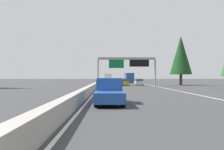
{
  "coord_description": "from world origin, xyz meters",
  "views": [
    {
      "loc": [
        -2.01,
        -1.9,
        1.98
      ],
      "look_at": [
        55.89,
        -2.77,
        2.34
      ],
      "focal_mm": 40.48,
      "sensor_mm": 36.0,
      "label": 1
    }
  ],
  "objects": [
    {
      "name": "minivan_mid_center",
      "position": [
        64.58,
        -1.86,
        0.95
      ],
      "size": [
        5.0,
        1.95,
        1.69
      ],
      "color": "white",
      "rests_on": "ground"
    },
    {
      "name": "median_barrier",
      "position": [
        80.0,
        0.3,
        0.45
      ],
      "size": [
        180.0,
        0.56,
        0.9
      ],
      "primitive_type": "cube",
      "color": "#9E9B93",
      "rests_on": "ground"
    },
    {
      "name": "pickup_far_right",
      "position": [
        16.46,
        -1.99,
        0.91
      ],
      "size": [
        5.6,
        2.0,
        1.86
      ],
      "color": "#1E4793",
      "rests_on": "ground"
    },
    {
      "name": "ground_plane",
      "position": [
        60.0,
        0.0,
        0.0
      ],
      "size": [
        320.0,
        320.0,
        0.0
      ],
      "primitive_type": "plane",
      "color": "#38383A"
    },
    {
      "name": "conifer_right_mid",
      "position": [
        55.51,
        -18.56,
        6.9
      ],
      "size": [
        4.99,
        4.99,
        11.35
      ],
      "color": "#4C3823",
      "rests_on": "ground"
    },
    {
      "name": "sedan_mid_right",
      "position": [
        54.26,
        -5.49,
        0.68
      ],
      "size": [
        4.4,
        1.8,
        1.47
      ],
      "color": "#AD931E",
      "rests_on": "ground"
    },
    {
      "name": "bus_far_left",
      "position": [
        82.01,
        -8.77,
        1.72
      ],
      "size": [
        11.5,
        2.55,
        3.1
      ],
      "color": "#1E4793",
      "rests_on": "ground"
    },
    {
      "name": "shoulder_stripe_right",
      "position": [
        70.0,
        -11.52,
        0.01
      ],
      "size": [
        160.0,
        0.16,
        0.01
      ],
      "primitive_type": "cube",
      "color": "silver",
      "rests_on": "ground"
    },
    {
      "name": "sedan_near_center",
      "position": [
        56.04,
        -8.96,
        0.68
      ],
      "size": [
        4.4,
        1.8,
        1.47
      ],
      "color": "silver",
      "rests_on": "ground"
    },
    {
      "name": "sedan_distant_b",
      "position": [
        39.03,
        -1.81,
        0.68
      ],
      "size": [
        4.4,
        1.8,
        1.47
      ],
      "color": "#1E4793",
      "rests_on": "ground"
    },
    {
      "name": "sign_gantry_overhead",
      "position": [
        52.14,
        -6.04,
        4.87
      ],
      "size": [
        0.5,
        12.68,
        6.12
      ],
      "color": "gray",
      "rests_on": "ground"
    },
    {
      "name": "box_truck_mid_left",
      "position": [
        86.35,
        -1.85,
        1.61
      ],
      "size": [
        8.5,
        2.4,
        2.95
      ],
      "color": "white",
      "rests_on": "ground"
    },
    {
      "name": "shoulder_stripe_median",
      "position": [
        70.0,
        -0.25,
        0.01
      ],
      "size": [
        160.0,
        0.16,
        0.01
      ],
      "primitive_type": "cube",
      "color": "silver",
      "rests_on": "ground"
    }
  ]
}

